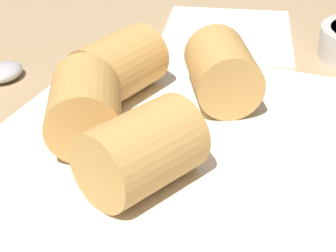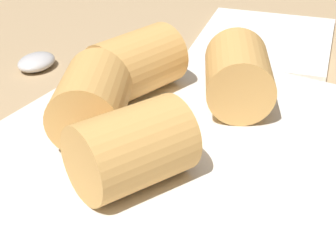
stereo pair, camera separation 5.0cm
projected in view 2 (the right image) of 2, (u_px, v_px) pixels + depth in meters
The scene contains 8 objects.
table_surface at pixel (162, 153), 41.48cm from camera, with size 180.00×140.00×2.00cm.
serving_plate at pixel (168, 161), 37.47cm from camera, with size 31.22×25.06×1.50cm.
roll_front_left at pixel (138, 146), 33.13cm from camera, with size 8.13×7.15×4.90cm.
roll_front_right at pixel (93, 97), 38.48cm from camera, with size 8.24×7.42×4.90cm.
roll_back_left at pixel (238, 72), 41.93cm from camera, with size 8.27×7.50×4.90cm.
roll_back_right at pixel (140, 62), 43.52cm from camera, with size 8.02×6.36×4.90cm.
spoon at pixel (23, 71), 50.08cm from camera, with size 20.20×3.27×1.36cm.
napkin at pixel (265, 40), 57.05cm from camera, with size 18.13×16.42×0.60cm.
Camera 2 is at (29.54, 18.20, 23.83)cm, focal length 60.00 mm.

